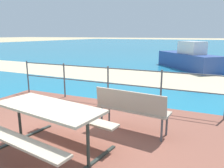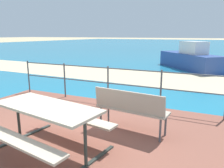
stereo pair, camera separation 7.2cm
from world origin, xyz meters
name	(u,v)px [view 2 (the right image)]	position (x,y,z in m)	size (l,w,h in m)	color
ground_plane	(53,141)	(0.00, 0.00, 0.00)	(240.00, 240.00, 0.00)	tan
patio_paving	(53,139)	(0.00, 0.00, 0.03)	(6.40, 5.20, 0.06)	brown
sea_water	(199,45)	(0.00, 40.00, 0.01)	(90.00, 90.00, 0.01)	teal
beach_strip	(150,78)	(0.00, 6.77, 0.01)	(54.00, 3.47, 0.01)	beige
picnic_table	(47,117)	(0.26, -0.41, 0.66)	(2.03, 1.65, 0.79)	#BCAD93
park_bench	(130,107)	(1.22, 0.84, 0.60)	(1.49, 0.58, 0.87)	tan
railing_fence	(108,80)	(0.00, 2.37, 0.73)	(5.94, 0.04, 1.05)	#4C5156
boat_near	(188,59)	(1.27, 10.41, 0.57)	(4.02, 4.49, 1.58)	#2D478C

